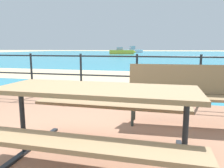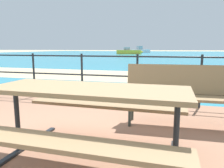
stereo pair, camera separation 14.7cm
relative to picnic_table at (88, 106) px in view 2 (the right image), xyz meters
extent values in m
plane|color=tan|center=(-0.50, -0.02, -0.63)|extent=(240.00, 240.00, 0.00)
cube|color=#996B51|center=(-0.50, -0.02, -0.60)|extent=(6.40, 5.20, 0.06)
cube|color=teal|center=(-0.50, 39.98, -0.62)|extent=(90.00, 90.00, 0.01)
cube|color=tan|center=(-0.50, 7.10, -0.62)|extent=(54.02, 3.96, 0.01)
cube|color=#8C704C|center=(0.00, 0.00, 0.16)|extent=(1.84, 0.68, 0.04)
cube|color=#8C704C|center=(0.00, -0.54, -0.13)|extent=(1.84, 0.27, 0.04)
cube|color=#8C704C|center=(0.00, 0.54, -0.13)|extent=(1.84, 0.27, 0.04)
cylinder|color=#1E2328|center=(-0.80, 0.01, -0.21)|extent=(0.05, 0.05, 0.73)
cube|color=#1E2328|center=(-0.80, 0.01, -0.55)|extent=(0.07, 1.35, 0.03)
cylinder|color=#1E2328|center=(0.80, -0.01, -0.21)|extent=(0.05, 0.05, 0.73)
cube|color=#8C704C|center=(0.98, 1.27, -0.14)|extent=(1.76, 0.48, 0.04)
cube|color=#8C704C|center=(0.97, 1.45, 0.09)|extent=(1.75, 0.15, 0.42)
cylinder|color=#2D3833|center=(0.19, 1.09, -0.36)|extent=(0.04, 0.04, 0.43)
cylinder|color=#2D3833|center=(0.18, 1.39, -0.36)|extent=(0.04, 0.04, 0.43)
cylinder|color=#1E2328|center=(-2.27, 2.41, -0.07)|extent=(0.04, 0.04, 0.99)
cylinder|color=#1E2328|center=(-1.09, 2.41, -0.07)|extent=(0.04, 0.04, 0.99)
cylinder|color=#1E2328|center=(0.09, 2.41, -0.07)|extent=(0.04, 0.04, 0.99)
cylinder|color=#1E2328|center=(1.27, 2.41, -0.07)|extent=(0.04, 0.04, 0.99)
cylinder|color=#1E2328|center=(-0.50, 2.41, 0.37)|extent=(5.90, 0.03, 0.03)
cylinder|color=#1E2328|center=(-0.50, 2.41, -0.02)|extent=(5.90, 0.03, 0.03)
cube|color=yellow|center=(-7.62, 40.92, -0.23)|extent=(4.95, 2.28, 0.79)
cube|color=#A5A8AD|center=(-7.97, 40.86, 0.44)|extent=(1.37, 1.03, 0.55)
cone|color=yellow|center=(-5.03, 41.40, -0.23)|extent=(0.62, 0.79, 0.71)
cube|color=silver|center=(-7.16, 54.90, -0.21)|extent=(4.73, 4.05, 0.81)
cube|color=#A5A8AD|center=(-7.45, 54.68, 0.64)|extent=(1.64, 1.64, 0.90)
cone|color=silver|center=(-5.03, 56.49, -0.21)|extent=(0.84, 0.89, 0.73)
camera|label=1|loc=(0.60, -1.87, 0.53)|focal=34.73mm
camera|label=2|loc=(0.74, -1.83, 0.53)|focal=34.73mm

